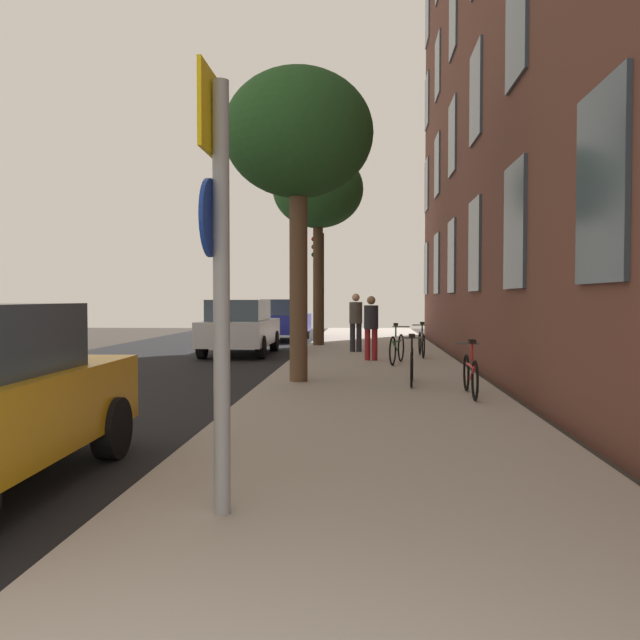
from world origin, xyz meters
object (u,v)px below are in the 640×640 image
at_px(traffic_light, 319,269).
at_px(bicycle_1, 412,364).
at_px(tree_near, 298,137).
at_px(bicycle_2, 397,348).
at_px(tree_far, 318,191).
at_px(pedestrian_0, 371,324).
at_px(bicycle_3, 422,343).
at_px(sign_post, 218,256).
at_px(pedestrian_1, 356,319).
at_px(bicycle_0, 470,374).
at_px(car_1, 240,327).
at_px(car_2, 284,319).

height_order(traffic_light, bicycle_1, traffic_light).
relative_size(tree_near, bicycle_2, 3.53).
xyz_separation_m(tree_near, bicycle_1, (2.09, -0.27, -4.20)).
xyz_separation_m(traffic_light, tree_near, (0.30, -9.95, 2.01)).
relative_size(traffic_light, bicycle_1, 2.19).
height_order(tree_near, tree_far, tree_far).
bearing_deg(tree_near, pedestrian_0, 72.31).
height_order(tree_near, bicycle_3, tree_near).
relative_size(bicycle_3, pedestrian_0, 1.08).
bearing_deg(traffic_light, sign_post, -88.37).
relative_size(bicycle_3, pedestrian_1, 1.03).
distance_m(sign_post, bicycle_0, 6.80).
xyz_separation_m(bicycle_1, car_1, (-4.53, 7.30, 0.37)).
bearing_deg(car_1, bicycle_3, -16.29).
bearing_deg(bicycle_3, car_2, 119.70).
bearing_deg(tree_near, bicycle_3, 63.57).
distance_m(bicycle_3, car_2, 9.51).
relative_size(bicycle_1, bicycle_2, 1.03).
relative_size(car_1, car_2, 1.01).
xyz_separation_m(traffic_light, bicycle_1, (2.40, -10.22, -2.19)).
xyz_separation_m(bicycle_0, bicycle_1, (-0.83, 1.45, 0.00)).
height_order(bicycle_2, car_2, car_2).
bearing_deg(pedestrian_0, bicycle_0, -75.81).
distance_m(bicycle_1, bicycle_3, 5.82).
distance_m(tree_far, bicycle_3, 7.04).
distance_m(bicycle_3, pedestrian_0, 1.87).
bearing_deg(bicycle_3, bicycle_0, -88.56).
bearing_deg(tree_far, bicycle_0, -74.14).
bearing_deg(bicycle_3, bicycle_2, -110.66).
bearing_deg(tree_far, bicycle_3, -53.94).
relative_size(sign_post, bicycle_1, 1.87).
xyz_separation_m(tree_far, bicycle_0, (3.25, -11.45, -4.73)).
bearing_deg(bicycle_1, tree_far, 103.61).
xyz_separation_m(bicycle_1, bicycle_2, (-0.10, 3.81, 0.02)).
bearing_deg(tree_near, pedestrian_1, 82.16).
xyz_separation_m(tree_far, bicycle_1, (2.42, -10.01, -4.73)).
distance_m(tree_near, bicycle_0, 5.40).
height_order(bicycle_0, car_1, car_1).
distance_m(sign_post, tree_near, 8.22).
bearing_deg(bicycle_1, bicycle_3, 83.61).
relative_size(pedestrian_1, car_2, 0.41).
height_order(bicycle_2, pedestrian_0, pedestrian_0).
bearing_deg(sign_post, bicycle_0, 65.78).
relative_size(tree_far, bicycle_3, 3.69).
bearing_deg(pedestrian_0, bicycle_3, 40.67).
xyz_separation_m(sign_post, car_1, (-2.64, 14.80, -1.14)).
bearing_deg(pedestrian_1, bicycle_0, -77.34).
bearing_deg(traffic_light, pedestrian_0, -73.19).
distance_m(bicycle_0, bicycle_3, 7.24).
bearing_deg(tree_near, traffic_light, 91.74).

